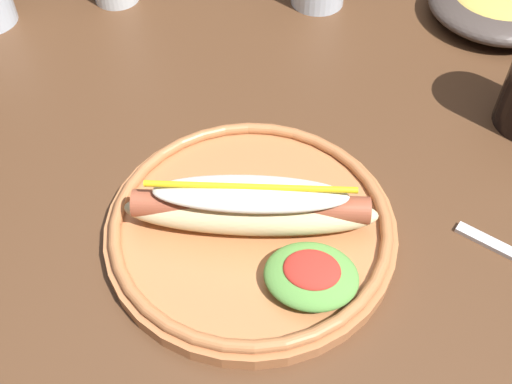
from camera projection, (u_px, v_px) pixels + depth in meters
The scene contains 3 objects.
dining_table at pixel (230, 190), 0.77m from camera, with size 1.37×0.96×0.74m.
hot_dog_plate at pixel (254, 224), 0.60m from camera, with size 0.28×0.28×0.08m.
side_bowl at pixel (498, 2), 0.83m from camera, with size 0.18×0.18×0.05m.
Camera 1 is at (0.12, -0.49, 1.23)m, focal length 43.72 mm.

